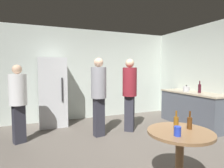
{
  "coord_description": "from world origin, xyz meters",
  "views": [
    {
      "loc": [
        -1.59,
        -2.94,
        1.48
      ],
      "look_at": [
        -0.1,
        0.66,
        1.19
      ],
      "focal_mm": 29.83,
      "sensor_mm": 36.0,
      "label": 1
    }
  ],
  "objects_px": {
    "wine_bottle_on_counter": "(200,88)",
    "person_in_maroon_shirt": "(130,89)",
    "refrigerator": "(52,92)",
    "foreground_table": "(180,139)",
    "beer_bottle_brown": "(190,122)",
    "plastic_cup_blue": "(177,131)",
    "person_in_white_shirt": "(18,98)",
    "person_in_gray_shirt": "(99,91)",
    "kettle": "(186,89)",
    "beer_bottle_amber": "(176,122)"
  },
  "relations": [
    {
      "from": "kettle",
      "to": "person_in_gray_shirt",
      "type": "height_order",
      "value": "person_in_gray_shirt"
    },
    {
      "from": "foreground_table",
      "to": "person_in_maroon_shirt",
      "type": "distance_m",
      "value": 2.28
    },
    {
      "from": "beer_bottle_brown",
      "to": "person_in_maroon_shirt",
      "type": "xyz_separation_m",
      "value": [
        0.29,
        2.18,
        0.21
      ]
    },
    {
      "from": "person_in_maroon_shirt",
      "to": "foreground_table",
      "type": "bearing_deg",
      "value": 27.69
    },
    {
      "from": "foreground_table",
      "to": "plastic_cup_blue",
      "type": "height_order",
      "value": "plastic_cup_blue"
    },
    {
      "from": "wine_bottle_on_counter",
      "to": "beer_bottle_amber",
      "type": "relative_size",
      "value": 1.35
    },
    {
      "from": "kettle",
      "to": "beer_bottle_amber",
      "type": "xyz_separation_m",
      "value": [
        -2.17,
        -2.06,
        -0.15
      ]
    },
    {
      "from": "refrigerator",
      "to": "foreground_table",
      "type": "height_order",
      "value": "refrigerator"
    },
    {
      "from": "beer_bottle_brown",
      "to": "person_in_gray_shirt",
      "type": "xyz_separation_m",
      "value": [
        -0.5,
        2.14,
        0.21
      ]
    },
    {
      "from": "foreground_table",
      "to": "beer_bottle_amber",
      "type": "xyz_separation_m",
      "value": [
        0.02,
        0.1,
        0.19
      ]
    },
    {
      "from": "wine_bottle_on_counter",
      "to": "plastic_cup_blue",
      "type": "bearing_deg",
      "value": -141.77
    },
    {
      "from": "refrigerator",
      "to": "beer_bottle_brown",
      "type": "height_order",
      "value": "refrigerator"
    },
    {
      "from": "person_in_gray_shirt",
      "to": "person_in_maroon_shirt",
      "type": "bearing_deg",
      "value": 84.06
    },
    {
      "from": "beer_bottle_brown",
      "to": "beer_bottle_amber",
      "type": "bearing_deg",
      "value": 150.41
    },
    {
      "from": "refrigerator",
      "to": "person_in_white_shirt",
      "type": "distance_m",
      "value": 1.24
    },
    {
      "from": "foreground_table",
      "to": "person_in_gray_shirt",
      "type": "relative_size",
      "value": 0.46
    },
    {
      "from": "kettle",
      "to": "plastic_cup_blue",
      "type": "xyz_separation_m",
      "value": [
        -2.34,
        -2.28,
        -0.18
      ]
    },
    {
      "from": "beer_bottle_brown",
      "to": "plastic_cup_blue",
      "type": "height_order",
      "value": "beer_bottle_brown"
    },
    {
      "from": "kettle",
      "to": "refrigerator",
      "type": "bearing_deg",
      "value": 160.17
    },
    {
      "from": "beer_bottle_brown",
      "to": "person_in_white_shirt",
      "type": "distance_m",
      "value": 3.2
    },
    {
      "from": "person_in_white_shirt",
      "to": "person_in_gray_shirt",
      "type": "bearing_deg",
      "value": 59.65
    },
    {
      "from": "foreground_table",
      "to": "person_in_maroon_shirt",
      "type": "relative_size",
      "value": 0.46
    },
    {
      "from": "beer_bottle_amber",
      "to": "person_in_white_shirt",
      "type": "xyz_separation_m",
      "value": [
        -1.99,
        2.3,
        0.11
      ]
    },
    {
      "from": "plastic_cup_blue",
      "to": "person_in_maroon_shirt",
      "type": "xyz_separation_m",
      "value": [
        0.61,
        2.32,
        0.24
      ]
    },
    {
      "from": "beer_bottle_brown",
      "to": "plastic_cup_blue",
      "type": "distance_m",
      "value": 0.35
    },
    {
      "from": "person_in_maroon_shirt",
      "to": "beer_bottle_amber",
      "type": "bearing_deg",
      "value": 27.74
    },
    {
      "from": "beer_bottle_brown",
      "to": "person_in_maroon_shirt",
      "type": "bearing_deg",
      "value": 82.45
    },
    {
      "from": "wine_bottle_on_counter",
      "to": "beer_bottle_amber",
      "type": "bearing_deg",
      "value": -143.12
    },
    {
      "from": "kettle",
      "to": "beer_bottle_amber",
      "type": "distance_m",
      "value": 2.99
    },
    {
      "from": "foreground_table",
      "to": "person_in_maroon_shirt",
      "type": "bearing_deg",
      "value": 78.25
    },
    {
      "from": "wine_bottle_on_counter",
      "to": "person_in_maroon_shirt",
      "type": "bearing_deg",
      "value": 167.27
    },
    {
      "from": "person_in_maroon_shirt",
      "to": "person_in_gray_shirt",
      "type": "relative_size",
      "value": 1.0
    },
    {
      "from": "foreground_table",
      "to": "person_in_maroon_shirt",
      "type": "height_order",
      "value": "person_in_maroon_shirt"
    },
    {
      "from": "refrigerator",
      "to": "person_in_white_shirt",
      "type": "height_order",
      "value": "refrigerator"
    },
    {
      "from": "beer_bottle_brown",
      "to": "refrigerator",
      "type": "bearing_deg",
      "value": 112.41
    },
    {
      "from": "beer_bottle_brown",
      "to": "person_in_maroon_shirt",
      "type": "height_order",
      "value": "person_in_maroon_shirt"
    },
    {
      "from": "person_in_gray_shirt",
      "to": "beer_bottle_brown",
      "type": "bearing_deg",
      "value": 4.46
    },
    {
      "from": "person_in_gray_shirt",
      "to": "plastic_cup_blue",
      "type": "bearing_deg",
      "value": -4.24
    },
    {
      "from": "refrigerator",
      "to": "person_in_maroon_shirt",
      "type": "bearing_deg",
      "value": -35.43
    },
    {
      "from": "plastic_cup_blue",
      "to": "person_in_maroon_shirt",
      "type": "bearing_deg",
      "value": 75.25
    },
    {
      "from": "beer_bottle_brown",
      "to": "plastic_cup_blue",
      "type": "xyz_separation_m",
      "value": [
        -0.32,
        -0.14,
        -0.03
      ]
    },
    {
      "from": "foreground_table",
      "to": "beer_bottle_brown",
      "type": "xyz_separation_m",
      "value": [
        0.17,
        0.02,
        0.19
      ]
    },
    {
      "from": "refrigerator",
      "to": "foreground_table",
      "type": "distance_m",
      "value": 3.61
    },
    {
      "from": "plastic_cup_blue",
      "to": "person_in_white_shirt",
      "type": "xyz_separation_m",
      "value": [
        -1.81,
        2.52,
        0.14
      ]
    },
    {
      "from": "person_in_white_shirt",
      "to": "kettle",
      "type": "bearing_deg",
      "value": 64.82
    },
    {
      "from": "kettle",
      "to": "person_in_maroon_shirt",
      "type": "bearing_deg",
      "value": 178.79
    },
    {
      "from": "refrigerator",
      "to": "plastic_cup_blue",
      "type": "bearing_deg",
      "value": -73.08
    },
    {
      "from": "refrigerator",
      "to": "person_in_white_shirt",
      "type": "bearing_deg",
      "value": -126.8
    },
    {
      "from": "plastic_cup_blue",
      "to": "person_in_maroon_shirt",
      "type": "distance_m",
      "value": 2.41
    },
    {
      "from": "kettle",
      "to": "person_in_gray_shirt",
      "type": "xyz_separation_m",
      "value": [
        -2.53,
        -0.0,
        0.06
      ]
    }
  ]
}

